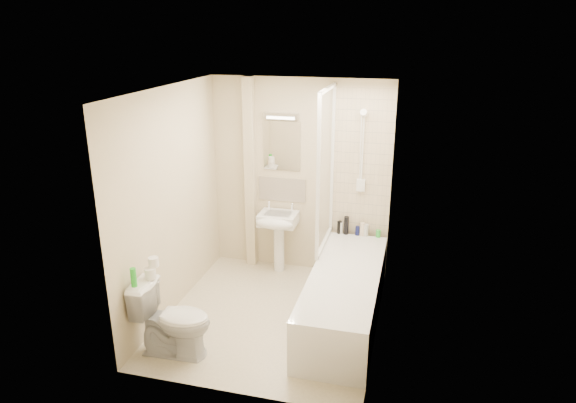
# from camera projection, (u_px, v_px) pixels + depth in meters

# --- Properties ---
(floor) EXTENTS (2.50, 2.50, 0.00)m
(floor) POSITION_uv_depth(u_px,v_px,m) (273.00, 316.00, 5.52)
(floor) COLOR beige
(floor) RESTS_ON ground
(wall_back) EXTENTS (2.20, 0.02, 2.40)m
(wall_back) POSITION_uv_depth(u_px,v_px,m) (300.00, 177.00, 6.27)
(wall_back) COLOR beige
(wall_back) RESTS_ON ground
(wall_left) EXTENTS (0.02, 2.50, 2.40)m
(wall_left) POSITION_uv_depth(u_px,v_px,m) (171.00, 202.00, 5.38)
(wall_left) COLOR beige
(wall_left) RESTS_ON ground
(wall_right) EXTENTS (0.02, 2.50, 2.40)m
(wall_right) POSITION_uv_depth(u_px,v_px,m) (383.00, 221.00, 4.86)
(wall_right) COLOR beige
(wall_right) RESTS_ON ground
(ceiling) EXTENTS (2.20, 2.50, 0.02)m
(ceiling) POSITION_uv_depth(u_px,v_px,m) (270.00, 90.00, 4.73)
(ceiling) COLOR white
(ceiling) RESTS_ON wall_back
(tile_back) EXTENTS (0.70, 0.01, 1.75)m
(tile_back) POSITION_uv_depth(u_px,v_px,m) (362.00, 164.00, 6.01)
(tile_back) COLOR beige
(tile_back) RESTS_ON wall_back
(tile_right) EXTENTS (0.01, 2.10, 1.75)m
(tile_right) POSITION_uv_depth(u_px,v_px,m) (384.00, 195.00, 4.90)
(tile_right) COLOR beige
(tile_right) RESTS_ON wall_right
(pipe_boxing) EXTENTS (0.12, 0.12, 2.40)m
(pipe_boxing) POSITION_uv_depth(u_px,v_px,m) (250.00, 175.00, 6.36)
(pipe_boxing) COLOR beige
(pipe_boxing) RESTS_ON ground
(splashback) EXTENTS (0.60, 0.02, 0.30)m
(splashback) POSITION_uv_depth(u_px,v_px,m) (282.00, 189.00, 6.37)
(splashback) COLOR beige
(splashback) RESTS_ON wall_back
(mirror) EXTENTS (0.46, 0.01, 0.60)m
(mirror) POSITION_uv_depth(u_px,v_px,m) (282.00, 146.00, 6.19)
(mirror) COLOR white
(mirror) RESTS_ON wall_back
(strip_light) EXTENTS (0.42, 0.07, 0.07)m
(strip_light) POSITION_uv_depth(u_px,v_px,m) (281.00, 116.00, 6.04)
(strip_light) COLOR silver
(strip_light) RESTS_ON wall_back
(bathtub) EXTENTS (0.70, 2.10, 0.55)m
(bathtub) POSITION_uv_depth(u_px,v_px,m) (344.00, 296.00, 5.35)
(bathtub) COLOR white
(bathtub) RESTS_ON ground
(shower_screen) EXTENTS (0.04, 0.92, 1.80)m
(shower_screen) POSITION_uv_depth(u_px,v_px,m) (326.00, 169.00, 5.68)
(shower_screen) COLOR white
(shower_screen) RESTS_ON bathtub
(shower_fixture) EXTENTS (0.10, 0.16, 0.99)m
(shower_fixture) POSITION_uv_depth(u_px,v_px,m) (362.00, 154.00, 5.93)
(shower_fixture) COLOR white
(shower_fixture) RESTS_ON wall_back
(pedestal_sink) EXTENTS (0.46, 0.44, 0.89)m
(pedestal_sink) POSITION_uv_depth(u_px,v_px,m) (277.00, 226.00, 6.29)
(pedestal_sink) COLOR white
(pedestal_sink) RESTS_ON ground
(bottle_black_a) EXTENTS (0.06, 0.06, 0.16)m
(bottle_black_a) POSITION_uv_depth(u_px,v_px,m) (339.00, 227.00, 6.25)
(bottle_black_a) COLOR black
(bottle_black_a) RESTS_ON bathtub
(bottle_white_a) EXTENTS (0.05, 0.05, 0.15)m
(bottle_white_a) POSITION_uv_depth(u_px,v_px,m) (341.00, 228.00, 6.25)
(bottle_white_a) COLOR silver
(bottle_white_a) RESTS_ON bathtub
(bottle_black_b) EXTENTS (0.06, 0.06, 0.22)m
(bottle_black_b) POSITION_uv_depth(u_px,v_px,m) (346.00, 225.00, 6.22)
(bottle_black_b) COLOR black
(bottle_black_b) RESTS_ON bathtub
(bottle_blue) EXTENTS (0.05, 0.05, 0.11)m
(bottle_blue) POSITION_uv_depth(u_px,v_px,m) (357.00, 231.00, 6.20)
(bottle_blue) COLOR #11174E
(bottle_blue) RESTS_ON bathtub
(bottle_cream) EXTENTS (0.06, 0.06, 0.16)m
(bottle_cream) POSITION_uv_depth(u_px,v_px,m) (362.00, 229.00, 6.18)
(bottle_cream) COLOR beige
(bottle_cream) RESTS_ON bathtub
(bottle_white_b) EXTENTS (0.06, 0.06, 0.15)m
(bottle_white_b) POSITION_uv_depth(u_px,v_px,m) (366.00, 230.00, 6.18)
(bottle_white_b) COLOR silver
(bottle_white_b) RESTS_ON bathtub
(bottle_green) EXTENTS (0.06, 0.06, 0.09)m
(bottle_green) POSITION_uv_depth(u_px,v_px,m) (378.00, 234.00, 6.15)
(bottle_green) COLOR green
(bottle_green) RESTS_ON bathtub
(toilet) EXTENTS (0.47, 0.75, 0.73)m
(toilet) POSITION_uv_depth(u_px,v_px,m) (173.00, 319.00, 4.79)
(toilet) COLOR white
(toilet) RESTS_ON ground
(toilet_roll_lower) EXTENTS (0.10, 0.10, 0.10)m
(toilet_roll_lower) POSITION_uv_depth(u_px,v_px,m) (150.00, 273.00, 4.76)
(toilet_roll_lower) COLOR white
(toilet_roll_lower) RESTS_ON toilet
(toilet_roll_upper) EXTENTS (0.10, 0.10, 0.09)m
(toilet_roll_upper) POSITION_uv_depth(u_px,v_px,m) (153.00, 262.00, 4.77)
(toilet_roll_upper) COLOR white
(toilet_roll_upper) RESTS_ON toilet_roll_lower
(green_bottle) EXTENTS (0.05, 0.05, 0.18)m
(green_bottle) POSITION_uv_depth(u_px,v_px,m) (134.00, 277.00, 4.61)
(green_bottle) COLOR green
(green_bottle) RESTS_ON toilet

